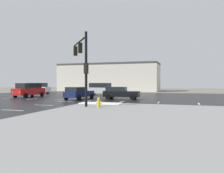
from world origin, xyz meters
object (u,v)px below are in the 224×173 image
object	(u,v)px
fire_hydrant	(99,103)
suv_white	(37,88)
suv_silver	(100,89)
sedan_black	(120,93)
sedan_navy	(79,93)
suv_red	(29,90)
traffic_signal_mast	(82,59)

from	to	relation	value
fire_hydrant	suv_white	xyz separation A→B (m)	(-19.95, 19.00, 0.55)
suv_silver	sedan_black	distance (m)	9.64
suv_silver	sedan_navy	world-z (taller)	suv_silver
sedan_black	sedan_navy	xyz separation A→B (m)	(-4.82, -2.05, 0.00)
suv_red	sedan_navy	world-z (taller)	suv_red
suv_silver	suv_red	size ratio (longest dim) A/B	1.00
traffic_signal_mast	sedan_black	distance (m)	9.79
sedan_black	suv_white	xyz separation A→B (m)	(-18.81, 8.62, 0.24)
fire_hydrant	sedan_navy	world-z (taller)	sedan_navy
suv_silver	sedan_black	world-z (taller)	suv_silver
traffic_signal_mast	suv_red	size ratio (longest dim) A/B	1.26
fire_hydrant	sedan_navy	bearing A→B (deg)	125.55
sedan_black	suv_red	size ratio (longest dim) A/B	0.93
suv_silver	sedan_black	bearing A→B (deg)	-49.01
suv_white	suv_silver	bearing A→B (deg)	174.45
suv_silver	suv_white	xyz separation A→B (m)	(-13.10, 0.85, 0.00)
sedan_black	sedan_navy	distance (m)	5.24
sedan_black	traffic_signal_mast	bearing A→B (deg)	-99.52
suv_silver	suv_red	bearing A→B (deg)	-132.11
suv_red	suv_silver	bearing A→B (deg)	138.92
sedan_black	suv_white	bearing A→B (deg)	151.56
suv_silver	sedan_black	size ratio (longest dim) A/B	1.07
sedan_navy	suv_white	size ratio (longest dim) A/B	0.96
sedan_navy	suv_white	bearing A→B (deg)	58.68
suv_silver	sedan_navy	xyz separation A→B (m)	(0.89, -9.81, -0.24)
traffic_signal_mast	suv_silver	size ratio (longest dim) A/B	1.26
suv_white	sedan_black	bearing A→B (deg)	153.56
traffic_signal_mast	suv_silver	world-z (taller)	traffic_signal_mast
fire_hydrant	sedan_navy	xyz separation A→B (m)	(-5.95, 8.33, 0.32)
fire_hydrant	sedan_navy	distance (m)	10.24
traffic_signal_mast	fire_hydrant	xyz separation A→B (m)	(2.04, -1.26, -3.75)
sedan_black	fire_hydrant	bearing A→B (deg)	-87.59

